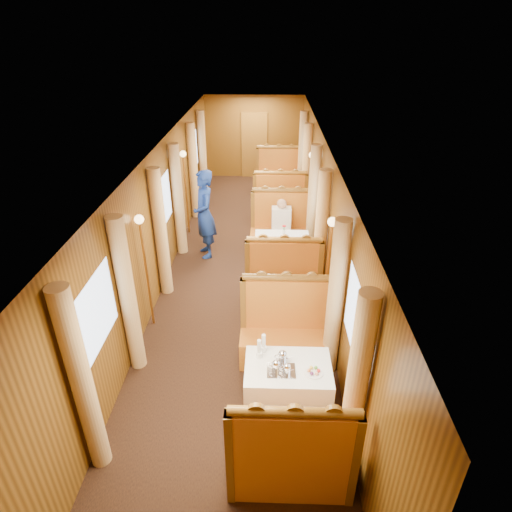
{
  "coord_description": "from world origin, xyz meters",
  "views": [
    {
      "loc": [
        0.49,
        -7.39,
        4.4
      ],
      "look_at": [
        0.29,
        -1.29,
        1.05
      ],
      "focal_mm": 30.0,
      "sensor_mm": 36.0,
      "label": 1
    }
  ],
  "objects_px": {
    "teapot_back": "(282,359)",
    "rose_vase_far": "(279,173)",
    "teapot_left": "(276,368)",
    "banquette_mid_aft": "(281,230)",
    "teapot_right": "(287,370)",
    "banquette_near_aft": "(285,334)",
    "rose_vase_mid": "(284,229)",
    "table_mid": "(282,255)",
    "table_near": "(287,389)",
    "banquette_far_fwd": "(280,205)",
    "tea_tray": "(281,371)",
    "fruit_plate": "(314,372)",
    "table_far": "(279,192)",
    "passenger": "(281,221)",
    "steward": "(204,215)",
    "banquette_far_aft": "(278,178)",
    "banquette_mid_fwd": "(283,280)",
    "banquette_near_fwd": "(290,459)"
  },
  "relations": [
    {
      "from": "banquette_mid_aft",
      "to": "banquette_far_aft",
      "type": "relative_size",
      "value": 1.0
    },
    {
      "from": "banquette_mid_aft",
      "to": "banquette_far_fwd",
      "type": "distance_m",
      "value": 1.47
    },
    {
      "from": "table_far",
      "to": "passenger",
      "type": "relative_size",
      "value": 1.38
    },
    {
      "from": "tea_tray",
      "to": "passenger",
      "type": "bearing_deg",
      "value": 88.83
    },
    {
      "from": "banquette_mid_aft",
      "to": "steward",
      "type": "bearing_deg",
      "value": -167.24
    },
    {
      "from": "banquette_near_aft",
      "to": "banquette_mid_aft",
      "type": "bearing_deg",
      "value": 90.0
    },
    {
      "from": "steward",
      "to": "banquette_mid_fwd",
      "type": "bearing_deg",
      "value": 23.94
    },
    {
      "from": "teapot_back",
      "to": "rose_vase_far",
      "type": "height_order",
      "value": "rose_vase_far"
    },
    {
      "from": "banquette_mid_aft",
      "to": "table_mid",
      "type": "bearing_deg",
      "value": -90.0
    },
    {
      "from": "teapot_left",
      "to": "passenger",
      "type": "distance_m",
      "value": 4.41
    },
    {
      "from": "banquette_far_fwd",
      "to": "rose_vase_far",
      "type": "relative_size",
      "value": 3.72
    },
    {
      "from": "banquette_near_aft",
      "to": "banquette_far_fwd",
      "type": "distance_m",
      "value": 4.97
    },
    {
      "from": "banquette_near_aft",
      "to": "teapot_right",
      "type": "relative_size",
      "value": 8.87
    },
    {
      "from": "table_near",
      "to": "passenger",
      "type": "xyz_separation_m",
      "value": [
        -0.0,
        4.31,
        0.37
      ]
    },
    {
      "from": "table_near",
      "to": "banquette_mid_aft",
      "type": "bearing_deg",
      "value": 90.0
    },
    {
      "from": "passenger",
      "to": "table_near",
      "type": "bearing_deg",
      "value": -90.0
    },
    {
      "from": "banquette_far_fwd",
      "to": "table_near",
      "type": "bearing_deg",
      "value": -90.0
    },
    {
      "from": "banquette_near_fwd",
      "to": "banquette_far_fwd",
      "type": "bearing_deg",
      "value": 90.0
    },
    {
      "from": "table_near",
      "to": "rose_vase_far",
      "type": "height_order",
      "value": "rose_vase_far"
    },
    {
      "from": "teapot_right",
      "to": "rose_vase_far",
      "type": "bearing_deg",
      "value": 100.49
    },
    {
      "from": "banquette_mid_aft",
      "to": "rose_vase_mid",
      "type": "relative_size",
      "value": 3.72
    },
    {
      "from": "teapot_left",
      "to": "teapot_right",
      "type": "bearing_deg",
      "value": 7.65
    },
    {
      "from": "banquette_near_aft",
      "to": "rose_vase_mid",
      "type": "height_order",
      "value": "banquette_near_aft"
    },
    {
      "from": "fruit_plate",
      "to": "passenger",
      "type": "xyz_separation_m",
      "value": [
        -0.3,
        4.41,
        -0.03
      ]
    },
    {
      "from": "table_near",
      "to": "banquette_near_aft",
      "type": "bearing_deg",
      "value": 90.0
    },
    {
      "from": "tea_tray",
      "to": "teapot_left",
      "type": "relative_size",
      "value": 2.06
    },
    {
      "from": "teapot_back",
      "to": "teapot_right",
      "type": "bearing_deg",
      "value": -69.4
    },
    {
      "from": "banquette_near_fwd",
      "to": "passenger",
      "type": "relative_size",
      "value": 1.76
    },
    {
      "from": "steward",
      "to": "table_mid",
      "type": "bearing_deg",
      "value": 47.96
    },
    {
      "from": "tea_tray",
      "to": "fruit_plate",
      "type": "distance_m",
      "value": 0.39
    },
    {
      "from": "tea_tray",
      "to": "passenger",
      "type": "relative_size",
      "value": 0.45
    },
    {
      "from": "rose_vase_mid",
      "to": "table_mid",
      "type": "bearing_deg",
      "value": -131.31
    },
    {
      "from": "table_near",
      "to": "banquette_far_fwd",
      "type": "bearing_deg",
      "value": 90.0
    },
    {
      "from": "banquette_mid_aft",
      "to": "fruit_plate",
      "type": "bearing_deg",
      "value": -86.32
    },
    {
      "from": "banquette_near_aft",
      "to": "banquette_far_fwd",
      "type": "height_order",
      "value": "same"
    },
    {
      "from": "teapot_left",
      "to": "fruit_plate",
      "type": "relative_size",
      "value": 0.72
    },
    {
      "from": "teapot_back",
      "to": "steward",
      "type": "xyz_separation_m",
      "value": [
        -1.51,
        4.1,
        0.11
      ]
    },
    {
      "from": "teapot_left",
      "to": "fruit_plate",
      "type": "xyz_separation_m",
      "value": [
        0.45,
        -0.0,
        -0.05
      ]
    },
    {
      "from": "banquette_far_aft",
      "to": "teapot_left",
      "type": "relative_size",
      "value": 8.13
    },
    {
      "from": "passenger",
      "to": "banquette_near_aft",
      "type": "bearing_deg",
      "value": -90.0
    },
    {
      "from": "banquette_far_fwd",
      "to": "rose_vase_far",
      "type": "distance_m",
      "value": 1.11
    },
    {
      "from": "rose_vase_mid",
      "to": "passenger",
      "type": "relative_size",
      "value": 0.47
    },
    {
      "from": "teapot_left",
      "to": "banquette_mid_aft",
      "type": "bearing_deg",
      "value": 112.44
    },
    {
      "from": "table_near",
      "to": "teapot_right",
      "type": "bearing_deg",
      "value": -99.85
    },
    {
      "from": "banquette_far_fwd",
      "to": "steward",
      "type": "relative_size",
      "value": 0.72
    },
    {
      "from": "banquette_mid_aft",
      "to": "teapot_back",
      "type": "bearing_deg",
      "value": -90.94
    },
    {
      "from": "banquette_mid_fwd",
      "to": "banquette_far_aft",
      "type": "bearing_deg",
      "value": 90.0
    },
    {
      "from": "banquette_far_aft",
      "to": "passenger",
      "type": "bearing_deg",
      "value": -90.0
    },
    {
      "from": "banquette_near_aft",
      "to": "banquette_far_aft",
      "type": "bearing_deg",
      "value": 90.0
    },
    {
      "from": "rose_vase_far",
      "to": "table_far",
      "type": "bearing_deg",
      "value": 50.71
    }
  ]
}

